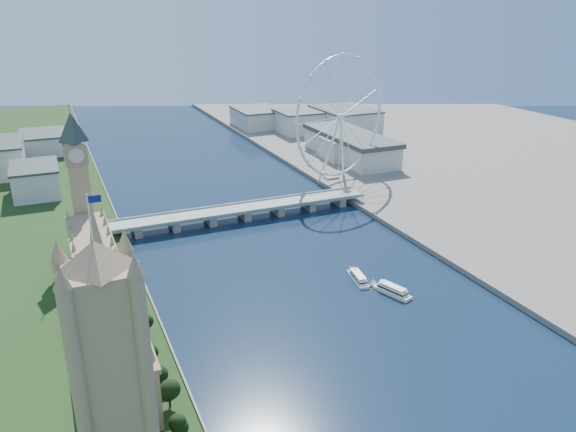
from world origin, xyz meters
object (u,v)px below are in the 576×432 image
victoria_tower (108,357)px  tour_boat_far (392,294)px  tour_boat_near (358,281)px  london_eye (341,117)px

victoria_tower → tour_boat_far: (176.06, 82.04, -54.49)m
victoria_tower → tour_boat_near: bearing=32.6°
london_eye → tour_boat_far: london_eye is taller
london_eye → tour_boat_near: bearing=-114.8°
tour_boat_near → tour_boat_far: 25.93m
tour_boat_far → tour_boat_near: bearing=95.8°
tour_boat_near → london_eye: bearing=74.7°
london_eye → victoria_tower: bearing=-130.4°
tour_boat_far → london_eye: bearing=51.1°
victoria_tower → tour_boat_near: 203.48m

